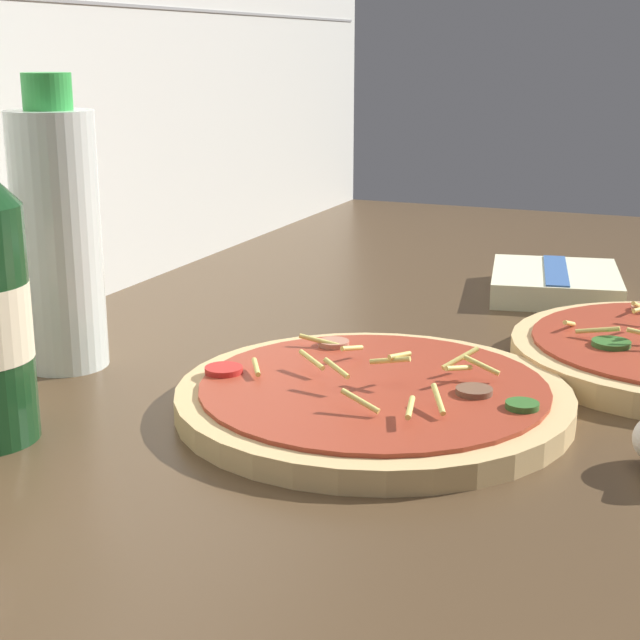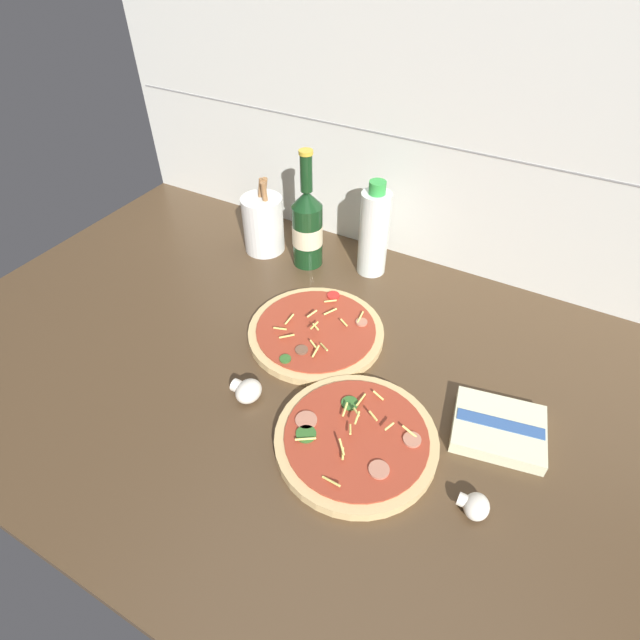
{
  "view_description": "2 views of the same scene",
  "coord_description": "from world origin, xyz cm",
  "px_view_note": "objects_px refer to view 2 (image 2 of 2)",
  "views": [
    {
      "loc": [
        -67.08,
        -10.35,
        26.09
      ],
      "look_at": [
        -8.7,
        13.91,
        8.47
      ],
      "focal_mm": 55.0,
      "sensor_mm": 36.0,
      "label": 1
    },
    {
      "loc": [
        26.75,
        -51.91,
        70.41
      ],
      "look_at": [
        -7.1,
        9.03,
        8.01
      ],
      "focal_mm": 28.0,
      "sensor_mm": 36.0,
      "label": 2
    }
  ],
  "objects_px": {
    "pizza_near": "(356,439)",
    "mushroom_right": "(475,506)",
    "oil_bottle": "(374,232)",
    "beer_bottle": "(307,227)",
    "dish_towel": "(499,428)",
    "mushroom_left": "(247,391)",
    "utensil_crock": "(263,224)",
    "pizza_far": "(316,332)"
  },
  "relations": [
    {
      "from": "mushroom_left",
      "to": "oil_bottle",
      "type": "bearing_deg",
      "value": 86.25
    },
    {
      "from": "mushroom_left",
      "to": "beer_bottle",
      "type": "bearing_deg",
      "value": 105.64
    },
    {
      "from": "dish_towel",
      "to": "pizza_far",
      "type": "bearing_deg",
      "value": 171.11
    },
    {
      "from": "oil_bottle",
      "to": "mushroom_right",
      "type": "height_order",
      "value": "oil_bottle"
    },
    {
      "from": "pizza_far",
      "to": "dish_towel",
      "type": "relative_size",
      "value": 1.62
    },
    {
      "from": "oil_bottle",
      "to": "mushroom_left",
      "type": "xyz_separation_m",
      "value": [
        -0.03,
        -0.45,
        -0.08
      ]
    },
    {
      "from": "mushroom_left",
      "to": "utensil_crock",
      "type": "relative_size",
      "value": 0.3
    },
    {
      "from": "pizza_near",
      "to": "beer_bottle",
      "type": "height_order",
      "value": "beer_bottle"
    },
    {
      "from": "pizza_far",
      "to": "beer_bottle",
      "type": "relative_size",
      "value": 0.98
    },
    {
      "from": "mushroom_left",
      "to": "mushroom_right",
      "type": "bearing_deg",
      "value": -2.18
    },
    {
      "from": "pizza_near",
      "to": "dish_towel",
      "type": "bearing_deg",
      "value": 33.91
    },
    {
      "from": "pizza_far",
      "to": "beer_bottle",
      "type": "xyz_separation_m",
      "value": [
        -0.14,
        0.21,
        0.09
      ]
    },
    {
      "from": "pizza_far",
      "to": "mushroom_right",
      "type": "xyz_separation_m",
      "value": [
        0.37,
        -0.21,
        0.01
      ]
    },
    {
      "from": "pizza_near",
      "to": "utensil_crock",
      "type": "xyz_separation_m",
      "value": [
        -0.44,
        0.4,
        0.06
      ]
    },
    {
      "from": "pizza_near",
      "to": "mushroom_left",
      "type": "relative_size",
      "value": 4.91
    },
    {
      "from": "mushroom_left",
      "to": "mushroom_right",
      "type": "height_order",
      "value": "mushroom_left"
    },
    {
      "from": "beer_bottle",
      "to": "mushroom_right",
      "type": "xyz_separation_m",
      "value": [
        0.51,
        -0.42,
        -0.08
      ]
    },
    {
      "from": "pizza_near",
      "to": "utensil_crock",
      "type": "bearing_deg",
      "value": 137.88
    },
    {
      "from": "beer_bottle",
      "to": "utensil_crock",
      "type": "xyz_separation_m",
      "value": [
        -0.12,
        -0.0,
        -0.03
      ]
    },
    {
      "from": "pizza_far",
      "to": "dish_towel",
      "type": "distance_m",
      "value": 0.38
    },
    {
      "from": "pizza_far",
      "to": "mushroom_left",
      "type": "distance_m",
      "value": 0.2
    },
    {
      "from": "pizza_far",
      "to": "mushroom_left",
      "type": "relative_size",
      "value": 5.02
    },
    {
      "from": "pizza_far",
      "to": "beer_bottle",
      "type": "bearing_deg",
      "value": 123.75
    },
    {
      "from": "utensil_crock",
      "to": "pizza_far",
      "type": "bearing_deg",
      "value": -38.74
    },
    {
      "from": "mushroom_left",
      "to": "utensil_crock",
      "type": "bearing_deg",
      "value": 120.05
    },
    {
      "from": "oil_bottle",
      "to": "mushroom_left",
      "type": "distance_m",
      "value": 0.45
    },
    {
      "from": "beer_bottle",
      "to": "mushroom_left",
      "type": "bearing_deg",
      "value": -74.36
    },
    {
      "from": "dish_towel",
      "to": "oil_bottle",
      "type": "bearing_deg",
      "value": 139.98
    },
    {
      "from": "utensil_crock",
      "to": "dish_towel",
      "type": "distance_m",
      "value": 0.69
    },
    {
      "from": "beer_bottle",
      "to": "oil_bottle",
      "type": "relative_size",
      "value": 1.24
    },
    {
      "from": "pizza_far",
      "to": "dish_towel",
      "type": "xyz_separation_m",
      "value": [
        0.37,
        -0.06,
        0.0
      ]
    },
    {
      "from": "mushroom_right",
      "to": "pizza_near",
      "type": "bearing_deg",
      "value": 173.84
    },
    {
      "from": "pizza_far",
      "to": "mushroom_right",
      "type": "distance_m",
      "value": 0.43
    },
    {
      "from": "beer_bottle",
      "to": "dish_towel",
      "type": "height_order",
      "value": "beer_bottle"
    },
    {
      "from": "pizza_near",
      "to": "dish_towel",
      "type": "xyz_separation_m",
      "value": [
        0.19,
        0.13,
        0.0
      ]
    },
    {
      "from": "beer_bottle",
      "to": "mushroom_right",
      "type": "bearing_deg",
      "value": -39.05
    },
    {
      "from": "pizza_near",
      "to": "pizza_far",
      "type": "distance_m",
      "value": 0.26
    },
    {
      "from": "beer_bottle",
      "to": "utensil_crock",
      "type": "relative_size",
      "value": 1.52
    },
    {
      "from": "pizza_far",
      "to": "dish_towel",
      "type": "height_order",
      "value": "pizza_far"
    },
    {
      "from": "pizza_near",
      "to": "mushroom_right",
      "type": "distance_m",
      "value": 0.2
    },
    {
      "from": "utensil_crock",
      "to": "pizza_near",
      "type": "bearing_deg",
      "value": -42.12
    },
    {
      "from": "mushroom_left",
      "to": "pizza_far",
      "type": "bearing_deg",
      "value": 82.16
    }
  ]
}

